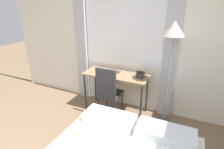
# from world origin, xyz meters

# --- Properties ---
(wall_back_with_window) EXTENTS (5.45, 0.13, 2.70)m
(wall_back_with_window) POSITION_xyz_m (-0.01, 2.66, 1.35)
(wall_back_with_window) COLOR silver
(wall_back_with_window) RESTS_ON ground_plane
(desk) EXTENTS (1.21, 0.49, 0.77)m
(desk) POSITION_xyz_m (-0.09, 2.34, 0.70)
(desk) COLOR #937551
(desk) RESTS_ON ground_plane
(desk_chair) EXTENTS (0.41, 0.41, 0.97)m
(desk_chair) POSITION_xyz_m (-0.13, 2.11, 0.53)
(desk_chair) COLOR #333338
(desk_chair) RESTS_ON ground_plane
(standing_lamp) EXTENTS (0.32, 0.32, 1.75)m
(standing_lamp) POSITION_xyz_m (0.84, 2.34, 1.48)
(standing_lamp) COLOR #4C4C51
(standing_lamp) RESTS_ON ground_plane
(telephone) EXTENTS (0.14, 0.15, 0.11)m
(telephone) POSITION_xyz_m (0.37, 2.38, 0.82)
(telephone) COLOR #2D2D2D
(telephone) RESTS_ON desk
(book) EXTENTS (0.25, 0.21, 0.02)m
(book) POSITION_xyz_m (-0.16, 2.41, 0.78)
(book) COLOR #4C4238
(book) RESTS_ON desk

